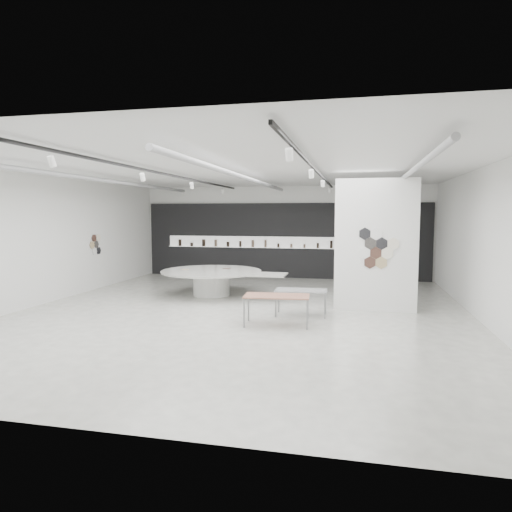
% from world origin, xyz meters
% --- Properties ---
extents(room, '(12.02, 14.02, 3.82)m').
position_xyz_m(room, '(-0.09, -0.00, 2.07)').
color(room, beige).
rests_on(room, ground).
extents(back_wall_display, '(11.80, 0.27, 3.10)m').
position_xyz_m(back_wall_display, '(-0.08, 6.93, 1.54)').
color(back_wall_display, black).
rests_on(back_wall_display, ground).
extents(partition_column, '(2.20, 0.38, 3.60)m').
position_xyz_m(partition_column, '(3.50, 1.00, 1.80)').
color(partition_column, white).
rests_on(partition_column, ground).
extents(display_island, '(4.16, 3.26, 0.83)m').
position_xyz_m(display_island, '(-1.54, 2.24, 0.54)').
color(display_island, white).
rests_on(display_island, ground).
extents(sample_table_wood, '(1.60, 0.89, 0.72)m').
position_xyz_m(sample_table_wood, '(1.17, -1.26, 0.67)').
color(sample_table_wood, '#9B6450').
rests_on(sample_table_wood, ground).
extents(sample_table_stone, '(1.35, 0.72, 0.68)m').
position_xyz_m(sample_table_stone, '(1.61, -0.09, 0.62)').
color(sample_table_stone, gray).
rests_on(sample_table_stone, ground).
extents(kitchen_counter, '(1.54, 0.61, 1.22)m').
position_xyz_m(kitchen_counter, '(3.18, 6.54, 0.44)').
color(kitchen_counter, white).
rests_on(kitchen_counter, ground).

